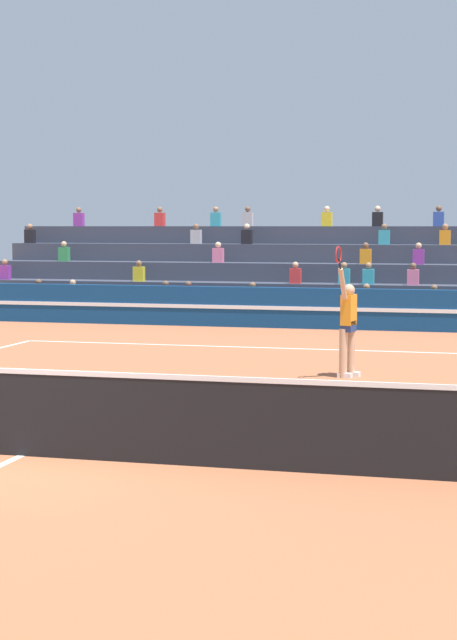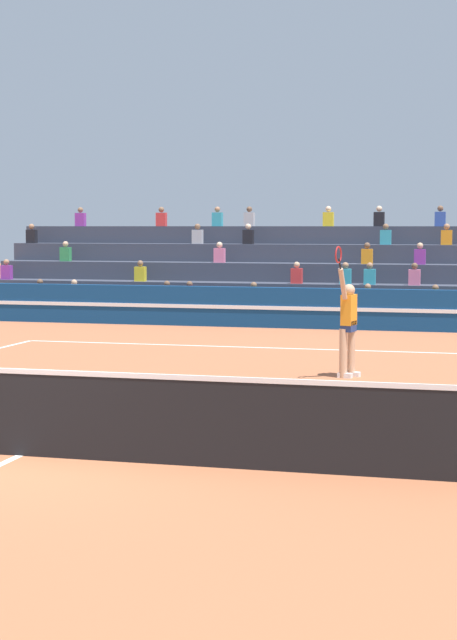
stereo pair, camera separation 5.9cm
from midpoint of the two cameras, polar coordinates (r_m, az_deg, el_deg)
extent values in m
plane|color=#AD603D|center=(13.24, -10.94, -7.12)|extent=(120.00, 120.00, 0.00)
cube|color=white|center=(24.37, 1.33, -1.46)|extent=(11.00, 0.10, 0.01)
cube|color=white|center=(19.14, -2.53, -3.26)|extent=(8.25, 0.10, 0.01)
cube|color=white|center=(13.24, -10.94, -7.10)|extent=(0.10, 12.85, 0.01)
cube|color=black|center=(13.15, -10.98, -4.99)|extent=(11.90, 0.02, 1.00)
cube|color=white|center=(13.07, -11.02, -2.70)|extent=(11.90, 0.04, 0.06)
cube|color=navy|center=(28.93, 3.54, 0.65)|extent=(18.00, 0.24, 1.10)
cube|color=white|center=(28.80, 3.48, 0.63)|extent=(18.00, 0.02, 0.10)
cube|color=#383D4C|center=(30.20, 4.01, 0.30)|extent=(20.07, 0.95, 0.55)
cube|color=black|center=(32.45, -9.96, 1.45)|extent=(0.32, 0.22, 0.44)
sphere|color=brown|center=(32.43, -9.97, 2.01)|extent=(0.18, 0.18, 0.18)
cube|color=#338C4C|center=(29.52, 11.02, 1.08)|extent=(0.32, 0.22, 0.44)
sphere|color=brown|center=(29.50, 11.03, 1.70)|extent=(0.18, 0.18, 0.18)
cube|color=#2D4CA5|center=(30.99, -3.24, 1.35)|extent=(0.32, 0.22, 0.44)
sphere|color=brown|center=(30.97, -3.25, 1.94)|extent=(0.18, 0.18, 0.18)
cube|color=purple|center=(30.78, -2.03, 1.33)|extent=(0.32, 0.22, 0.44)
sphere|color=brown|center=(30.76, -2.04, 1.92)|extent=(0.18, 0.18, 0.18)
cube|color=#338C4C|center=(29.70, 7.49, 1.15)|extent=(0.32, 0.22, 0.44)
sphere|color=#9E7051|center=(29.68, 7.50, 1.77)|extent=(0.18, 0.18, 0.18)
cube|color=silver|center=(32.00, -8.17, 1.42)|extent=(0.32, 0.22, 0.44)
sphere|color=tan|center=(31.99, -8.18, 1.99)|extent=(0.18, 0.18, 0.18)
cube|color=teal|center=(30.28, 1.41, 1.27)|extent=(0.32, 0.22, 0.44)
sphere|color=brown|center=(30.26, 1.41, 1.87)|extent=(0.18, 0.18, 0.18)
cube|color=#383D4C|center=(31.11, 4.34, 0.95)|extent=(20.07, 0.95, 1.10)
cube|color=yellow|center=(32.23, -4.67, 2.46)|extent=(0.32, 0.22, 0.44)
sphere|color=brown|center=(32.21, -4.68, 3.03)|extent=(0.18, 0.18, 0.18)
cube|color=purple|center=(33.96, -11.70, 2.50)|extent=(0.32, 0.22, 0.44)
sphere|color=#9E7051|center=(33.94, -11.71, 3.04)|extent=(0.18, 0.18, 0.18)
cube|color=red|center=(30.95, 3.71, 2.36)|extent=(0.32, 0.22, 0.44)
sphere|color=tan|center=(30.94, 3.72, 2.95)|extent=(0.18, 0.18, 0.18)
cube|color=pink|center=(30.48, 9.94, 2.25)|extent=(0.32, 0.22, 0.44)
sphere|color=brown|center=(30.47, 9.95, 2.85)|extent=(0.18, 0.18, 0.18)
cube|color=teal|center=(30.62, 7.60, 2.30)|extent=(0.32, 0.22, 0.44)
sphere|color=#9E7051|center=(30.60, 7.60, 2.90)|extent=(0.18, 0.18, 0.18)
cube|color=teal|center=(30.71, 6.31, 2.32)|extent=(0.32, 0.22, 0.44)
sphere|color=#9E7051|center=(30.70, 6.32, 2.92)|extent=(0.18, 0.18, 0.18)
cube|color=#383D4C|center=(32.02, 4.66, 1.56)|extent=(20.07, 0.95, 1.65)
cube|color=pink|center=(32.45, -0.43, 3.47)|extent=(0.32, 0.22, 0.44)
sphere|color=beige|center=(32.44, -0.43, 4.03)|extent=(0.18, 0.18, 0.18)
cube|color=orange|center=(31.56, 7.45, 3.38)|extent=(0.32, 0.22, 0.44)
sphere|color=brown|center=(31.56, 7.46, 3.96)|extent=(0.18, 0.18, 0.18)
cube|color=#338C4C|center=(34.13, -8.63, 3.49)|extent=(0.32, 0.22, 0.44)
sphere|color=tan|center=(34.12, -8.64, 4.03)|extent=(0.18, 0.18, 0.18)
cube|color=purple|center=(31.40, 10.23, 3.33)|extent=(0.32, 0.22, 0.44)
sphere|color=tan|center=(31.39, 10.23, 3.92)|extent=(0.18, 0.18, 0.18)
cube|color=#383D4C|center=(32.94, 4.96, 2.13)|extent=(20.07, 0.95, 2.20)
cube|color=black|center=(33.19, 1.12, 4.45)|extent=(0.32, 0.22, 0.44)
sphere|color=beige|center=(33.19, 1.12, 5.00)|extent=(0.18, 0.18, 0.18)
cube|color=black|center=(35.65, -10.41, 4.41)|extent=(0.32, 0.22, 0.44)
sphere|color=#9E7051|center=(35.65, -10.42, 4.93)|extent=(0.18, 0.18, 0.18)
cube|color=orange|center=(32.29, 11.60, 4.33)|extent=(0.32, 0.22, 0.44)
sphere|color=#9E7051|center=(32.29, 11.61, 4.90)|extent=(0.18, 0.18, 0.18)
cube|color=teal|center=(32.44, 8.43, 4.38)|extent=(0.32, 0.22, 0.44)
sphere|color=brown|center=(32.44, 8.44, 4.95)|extent=(0.18, 0.18, 0.18)
cube|color=#B2B2B7|center=(33.62, -1.61, 4.46)|extent=(0.32, 0.22, 0.44)
sphere|color=brown|center=(33.62, -1.61, 5.00)|extent=(0.18, 0.18, 0.18)
cube|color=#383D4C|center=(33.86, 5.24, 2.67)|extent=(20.07, 0.95, 2.75)
cube|color=#2D4CA5|center=(33.25, 11.27, 5.30)|extent=(0.32, 0.22, 0.44)
sphere|color=brown|center=(33.26, 11.28, 5.86)|extent=(0.18, 0.18, 0.18)
cube|color=yellow|center=(33.65, 5.40, 5.38)|extent=(0.32, 0.22, 0.44)
sphere|color=beige|center=(33.65, 5.40, 5.92)|extent=(0.18, 0.18, 0.18)
cube|color=teal|center=(34.43, -0.55, 5.39)|extent=(0.32, 0.22, 0.44)
sphere|color=#9E7051|center=(34.43, -0.55, 5.92)|extent=(0.18, 0.18, 0.18)
cube|color=purple|center=(35.97, -7.85, 5.33)|extent=(0.32, 0.22, 0.44)
sphere|color=brown|center=(35.98, -7.86, 5.84)|extent=(0.18, 0.18, 0.18)
cube|color=red|center=(34.98, -3.55, 5.37)|extent=(0.32, 0.22, 0.44)
sphere|color=brown|center=(34.98, -3.55, 5.90)|extent=(0.18, 0.18, 0.18)
cube|color=#B2B2B7|center=(34.16, 1.17, 5.39)|extent=(0.32, 0.22, 0.44)
sphere|color=brown|center=(34.16, 1.17, 5.93)|extent=(0.18, 0.18, 0.18)
cube|color=black|center=(33.42, 8.09, 5.35)|extent=(0.32, 0.22, 0.44)
sphere|color=beige|center=(33.43, 8.09, 5.90)|extent=(0.18, 0.18, 0.18)
cylinder|color=tan|center=(19.77, 6.65, -1.72)|extent=(0.14, 0.14, 0.90)
cylinder|color=tan|center=(19.59, 6.22, -1.78)|extent=(0.14, 0.14, 0.90)
cube|color=navy|center=(19.63, 6.51, -0.33)|extent=(0.26, 0.35, 0.20)
cube|color=orange|center=(19.60, 6.52, 0.54)|extent=(0.26, 0.39, 0.56)
sphere|color=tan|center=(19.58, 6.53, 1.60)|extent=(0.22, 0.22, 0.22)
cube|color=white|center=(19.81, 6.74, -2.89)|extent=(0.28, 0.17, 0.09)
cube|color=white|center=(19.63, 6.32, -2.96)|extent=(0.28, 0.17, 0.09)
cylinder|color=tan|center=(19.83, 6.74, 0.42)|extent=(0.09, 0.09, 0.56)
cylinder|color=tan|center=(19.25, 6.20, 1.93)|extent=(0.15, 0.34, 0.58)
cylinder|color=black|center=(19.07, 6.04, 3.00)|extent=(0.05, 0.13, 0.21)
torus|color=#B21E1E|center=(18.99, 5.97, 3.48)|extent=(0.10, 0.41, 0.41)
sphere|color=#C6DB33|center=(13.25, 0.09, -6.87)|extent=(0.07, 0.07, 0.07)
camera|label=1|loc=(0.03, -89.91, 0.01)|focal=60.00mm
camera|label=2|loc=(0.03, 90.09, -0.01)|focal=60.00mm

